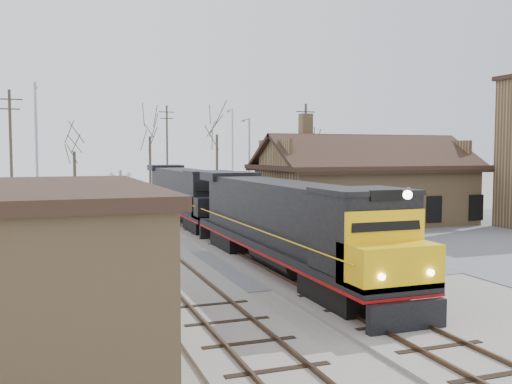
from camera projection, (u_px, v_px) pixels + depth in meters
The scene contains 19 objects.
ground at pixel (270, 265), 25.96m from camera, with size 140.00×140.00×0.00m, color gray.
road at pixel (270, 265), 25.96m from camera, with size 60.00×9.00×0.03m, color #5A5A5F.
track_main at pixel (193, 225), 40.02m from camera, with size 3.40×90.00×0.24m.
track_siding at pixel (127, 228), 38.48m from camera, with size 3.40×90.00×0.24m.
depot at pixel (364, 190), 41.13m from camera, with size 15.20×9.31×7.90m.
locomotive_lead at pixel (288, 224), 23.91m from camera, with size 2.72×18.23×4.04m.
locomotive_trailing at pixel (187, 194), 41.27m from camera, with size 2.72×18.23×3.83m.
crossbuck_near at pixel (408, 237), 22.56m from camera, with size 1.05×0.36×3.75m.
crossbuck_far at pixel (121, 216), 28.39m from camera, with size 1.19×0.40×4.25m.
streetlight_a at pixel (37, 148), 38.08m from camera, with size 0.25×2.04×9.79m.
streetlight_b at pixel (249, 159), 49.67m from camera, with size 0.25×2.04×8.12m.
streetlight_c at pixel (232, 150), 60.55m from camera, with size 0.25×2.04×9.74m.
utility_pole_a at pixel (11, 149), 47.53m from camera, with size 2.00×0.24×10.34m.
utility_pole_b at pixel (167, 148), 71.10m from camera, with size 2.00×0.24×10.94m.
utility_pole_c at pixel (306, 152), 56.83m from camera, with size 2.00×0.24×9.96m.
tree_b at pixel (74, 143), 60.42m from camera, with size 3.49×3.49×8.56m.
tree_c at pixel (150, 127), 72.47m from camera, with size 4.78×4.78×11.72m.
tree_d at pixel (217, 124), 68.35m from camera, with size 4.85×4.85×11.89m.
tree_e at pixel (310, 145), 68.59m from camera, with size 3.49×3.49×8.54m.
Camera 1 is at (-9.38, -23.89, 5.15)m, focal length 40.00 mm.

